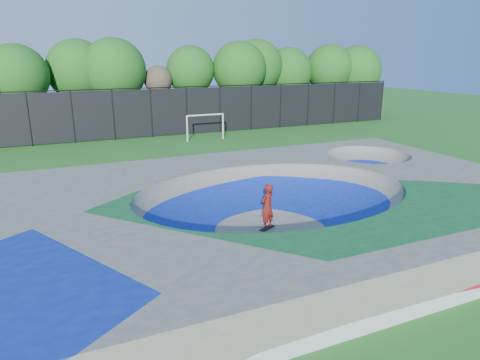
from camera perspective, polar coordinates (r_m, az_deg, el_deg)
The scene contains 7 objects.
ground at distance 17.07m, azimuth 4.49°, elevation -6.08°, with size 120.00×120.00×0.00m, color #1F601A.
skate_deck at distance 16.80m, azimuth 4.55°, elevation -3.71°, with size 22.00×14.00×1.50m, color gray.
skater at distance 16.42m, azimuth 3.66°, elevation -3.59°, with size 0.66×0.43×1.82m, color red.
skateboard at distance 16.74m, azimuth 3.61°, elevation -6.43°, with size 0.78×0.22×0.05m, color black.
soccer_goal at distance 34.18m, azimuth -4.65°, elevation 7.69°, with size 3.13×0.12×2.06m.
fence at distance 35.93m, azimuth -11.74°, elevation 8.90°, with size 48.09×0.09×4.04m.
treeline at distance 40.98m, azimuth -11.70°, elevation 13.89°, with size 52.66×7.39×8.16m.
Camera 1 is at (-7.63, -13.84, 6.46)m, focal length 32.00 mm.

